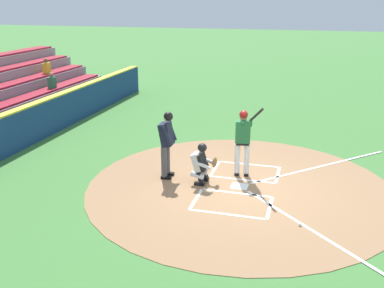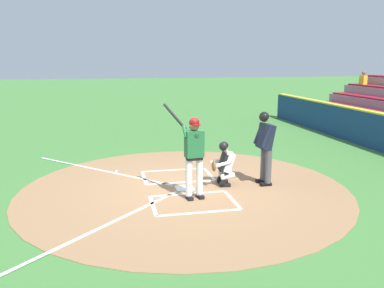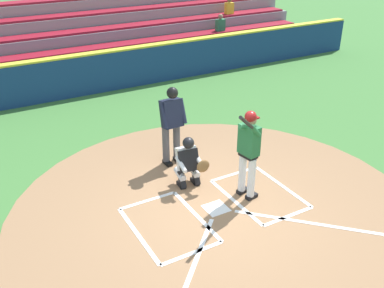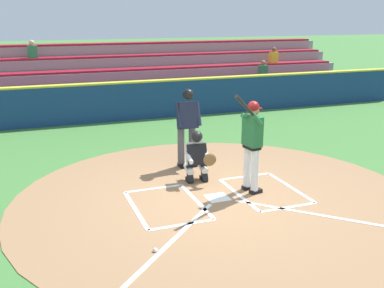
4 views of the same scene
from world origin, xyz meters
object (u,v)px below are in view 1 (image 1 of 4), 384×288
object	(u,v)px
batter	(243,138)
catcher	(202,162)
plate_umpire	(167,140)
baseball	(300,225)

from	to	relation	value
batter	catcher	xyz separation A→B (m)	(0.79, -0.96, -0.51)
plate_umpire	baseball	distance (m)	4.22
plate_umpire	baseball	bearing A→B (deg)	63.27
plate_umpire	batter	bearing A→B (deg)	108.25
batter	plate_umpire	distance (m)	2.07
batter	baseball	world-z (taller)	batter
batter	catcher	world-z (taller)	batter
catcher	baseball	bearing A→B (deg)	57.24
batter	baseball	distance (m)	3.19
batter	baseball	bearing A→B (deg)	34.14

